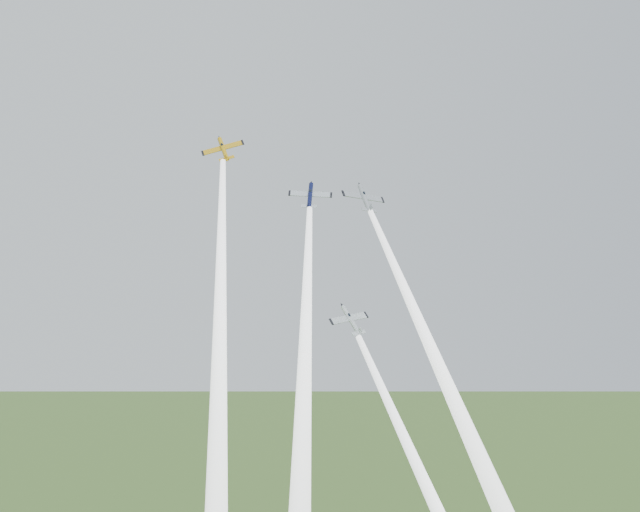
{
  "coord_description": "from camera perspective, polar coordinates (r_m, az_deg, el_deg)",
  "views": [
    {
      "loc": [
        -31.54,
        -130.08,
        80.71
      ],
      "look_at": [
        0.0,
        -6.0,
        92.0
      ],
      "focal_mm": 45.0,
      "sensor_mm": 36.0,
      "label": 1
    }
  ],
  "objects": [
    {
      "name": "plane_yellow",
      "position": [
        142.6,
        -6.9,
        7.57
      ],
      "size": [
        8.66,
        6.7,
        8.63
      ],
      "primitive_type": null,
      "rotation": [
        0.91,
        -0.3,
        -0.14
      ],
      "color": "gold"
    },
    {
      "name": "smoke_trail_yellow",
      "position": [
        116.34,
        -7.12,
        -4.24
      ],
      "size": [
        8.76,
        44.01,
        55.69
      ],
      "primitive_type": null,
      "rotation": [
        -0.66,
        0.0,
        -0.14
      ],
      "color": "white"
    },
    {
      "name": "plane_navy",
      "position": [
        138.32,
        -0.71,
        4.33
      ],
      "size": [
        9.03,
        7.29,
        7.04
      ],
      "primitive_type": null,
      "rotation": [
        0.91,
        0.05,
        -0.27
      ],
      "color": "#0D123C"
    },
    {
      "name": "smoke_trail_navy",
      "position": [
        117.32,
        -1.05,
        -6.14
      ],
      "size": [
        12.59,
        36.13,
        46.24
      ],
      "primitive_type": null,
      "rotation": [
        -0.66,
        0.0,
        -0.27
      ],
      "color": "white"
    },
    {
      "name": "plane_silver_right",
      "position": [
        139.17,
        3.19,
        4.13
      ],
      "size": [
        8.9,
        7.71,
        7.82
      ],
      "primitive_type": null,
      "rotation": [
        0.91,
        0.07,
        0.21
      ],
      "color": "#A3A8B0"
    },
    {
      "name": "smoke_trail_silver_right",
      "position": [
        120.16,
        8.12,
        -7.01
      ],
      "size": [
        11.11,
        38.91,
        49.45
      ],
      "primitive_type": null,
      "rotation": [
        -0.66,
        0.0,
        0.21
      ],
      "color": "white"
    },
    {
      "name": "plane_silver_low",
      "position": [
        123.92,
        2.21,
        -4.58
      ],
      "size": [
        8.95,
        6.83,
        7.25
      ],
      "primitive_type": null,
      "rotation": [
        0.91,
        -0.17,
        0.33
      ],
      "color": "silver"
    }
  ]
}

